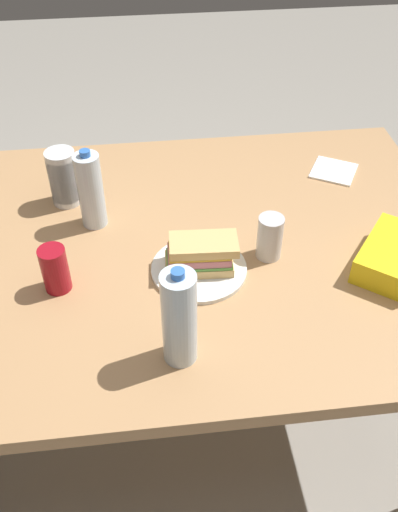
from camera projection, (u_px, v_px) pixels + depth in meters
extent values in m
plane|color=gray|center=(181.00, 405.00, 2.03)|extent=(8.00, 8.00, 0.00)
cube|color=tan|center=(175.00, 250.00, 1.54)|extent=(1.57, 1.09, 0.04)
cylinder|color=#977049|center=(349.00, 231.00, 2.20)|extent=(0.07, 0.07, 0.72)
cylinder|color=white|center=(199.00, 269.00, 1.44)|extent=(0.24, 0.24, 0.01)
cube|color=#DBB26B|center=(199.00, 264.00, 1.43)|extent=(0.17, 0.10, 0.02)
cube|color=#599E3F|center=(199.00, 259.00, 1.42)|extent=(0.17, 0.10, 0.01)
cube|color=#C6727A|center=(199.00, 255.00, 1.41)|extent=(0.16, 0.09, 0.02)
cube|color=yellow|center=(199.00, 251.00, 1.40)|extent=(0.15, 0.09, 0.01)
cube|color=#DBB26B|center=(204.00, 245.00, 1.40)|extent=(0.17, 0.10, 0.02)
cylinder|color=maroon|center=(55.00, 269.00, 1.36)|extent=(0.07, 0.07, 0.12)
cube|color=yellow|center=(394.00, 256.00, 1.44)|extent=(0.26, 0.27, 0.07)
cylinder|color=silver|center=(91.00, 191.00, 1.52)|extent=(0.07, 0.07, 0.22)
cylinder|color=blue|center=(85.00, 153.00, 1.44)|extent=(0.03, 0.03, 0.02)
cylinder|color=silver|center=(66.00, 188.00, 1.64)|extent=(0.08, 0.08, 0.09)
cylinder|color=silver|center=(65.00, 183.00, 1.63)|extent=(0.08, 0.08, 0.09)
cylinder|color=silver|center=(64.00, 178.00, 1.61)|extent=(0.08, 0.08, 0.09)
cylinder|color=silver|center=(63.00, 172.00, 1.60)|extent=(0.08, 0.08, 0.09)
cylinder|color=silver|center=(62.00, 167.00, 1.59)|extent=(0.08, 0.08, 0.09)
cylinder|color=silver|center=(179.00, 319.00, 1.17)|extent=(0.07, 0.07, 0.24)
cylinder|color=blue|center=(178.00, 274.00, 1.08)|extent=(0.03, 0.03, 0.02)
cylinder|color=silver|center=(270.00, 237.00, 1.45)|extent=(0.07, 0.07, 0.12)
cube|color=white|center=(334.00, 171.00, 1.78)|extent=(0.18, 0.18, 0.01)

